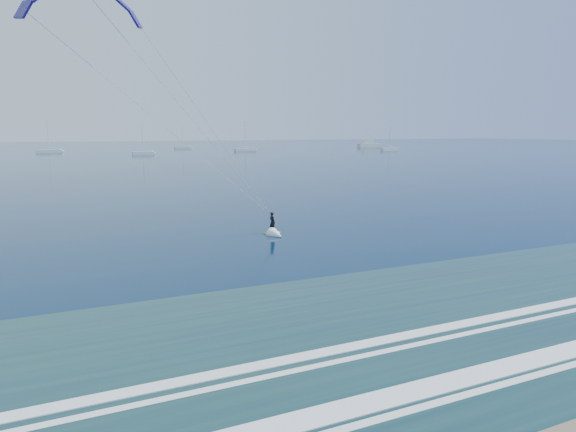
{
  "coord_description": "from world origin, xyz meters",
  "views": [
    {
      "loc": [
        -14.36,
        -7.39,
        8.79
      ],
      "look_at": [
        1.31,
        26.37,
        2.59
      ],
      "focal_mm": 32.0,
      "sensor_mm": 36.0,
      "label": 1
    }
  ],
  "objects_px": {
    "sailboat_2": "(49,151)",
    "sailboat_4": "(183,147)",
    "sailboat_5": "(245,149)",
    "sailboat_6": "(389,149)",
    "sailboat_3": "(143,153)",
    "kitesurfer_rig": "(195,124)",
    "motor_yacht": "(369,144)"
  },
  "relations": [
    {
      "from": "motor_yacht",
      "to": "sailboat_4",
      "type": "height_order",
      "value": "sailboat_4"
    },
    {
      "from": "kitesurfer_rig",
      "to": "sailboat_3",
      "type": "height_order",
      "value": "kitesurfer_rig"
    },
    {
      "from": "sailboat_4",
      "to": "sailboat_5",
      "type": "relative_size",
      "value": 0.9
    },
    {
      "from": "kitesurfer_rig",
      "to": "motor_yacht",
      "type": "height_order",
      "value": "kitesurfer_rig"
    },
    {
      "from": "sailboat_3",
      "to": "sailboat_4",
      "type": "relative_size",
      "value": 0.95
    },
    {
      "from": "sailboat_2",
      "to": "motor_yacht",
      "type": "bearing_deg",
      "value": 2.7
    },
    {
      "from": "sailboat_4",
      "to": "sailboat_2",
      "type": "bearing_deg",
      "value": -156.72
    },
    {
      "from": "sailboat_2",
      "to": "sailboat_4",
      "type": "height_order",
      "value": "sailboat_2"
    },
    {
      "from": "sailboat_4",
      "to": "sailboat_6",
      "type": "xyz_separation_m",
      "value": [
        75.8,
        -68.57,
        -0.01
      ]
    },
    {
      "from": "sailboat_2",
      "to": "sailboat_5",
      "type": "xyz_separation_m",
      "value": [
        78.02,
        -17.7,
        -0.0
      ]
    },
    {
      "from": "sailboat_6",
      "to": "sailboat_3",
      "type": "bearing_deg",
      "value": 175.5
    },
    {
      "from": "kitesurfer_rig",
      "to": "sailboat_5",
      "type": "distance_m",
      "value": 190.02
    },
    {
      "from": "sailboat_3",
      "to": "sailboat_4",
      "type": "height_order",
      "value": "sailboat_4"
    },
    {
      "from": "kitesurfer_rig",
      "to": "sailboat_2",
      "type": "height_order",
      "value": "kitesurfer_rig"
    },
    {
      "from": "sailboat_3",
      "to": "sailboat_5",
      "type": "xyz_separation_m",
      "value": [
        46.3,
        16.36,
        0.01
      ]
    },
    {
      "from": "motor_yacht",
      "to": "sailboat_3",
      "type": "relative_size",
      "value": 1.23
    },
    {
      "from": "sailboat_3",
      "to": "sailboat_6",
      "type": "xyz_separation_m",
      "value": [
        105.07,
        -8.27,
        -0.0
      ]
    },
    {
      "from": "sailboat_2",
      "to": "sailboat_4",
      "type": "bearing_deg",
      "value": 23.28
    },
    {
      "from": "sailboat_3",
      "to": "kitesurfer_rig",
      "type": "bearing_deg",
      "value": -97.92
    },
    {
      "from": "sailboat_3",
      "to": "sailboat_6",
      "type": "relative_size",
      "value": 1.02
    },
    {
      "from": "motor_yacht",
      "to": "sailboat_2",
      "type": "height_order",
      "value": "sailboat_2"
    },
    {
      "from": "sailboat_2",
      "to": "sailboat_3",
      "type": "height_order",
      "value": "sailboat_2"
    },
    {
      "from": "sailboat_2",
      "to": "sailboat_4",
      "type": "distance_m",
      "value": 66.4
    },
    {
      "from": "sailboat_4",
      "to": "kitesurfer_rig",
      "type": "bearing_deg",
      "value": -103.15
    },
    {
      "from": "motor_yacht",
      "to": "kitesurfer_rig",
      "type": "bearing_deg",
      "value": -126.56
    },
    {
      "from": "sailboat_5",
      "to": "sailboat_6",
      "type": "bearing_deg",
      "value": -22.73
    },
    {
      "from": "motor_yacht",
      "to": "sailboat_4",
      "type": "xyz_separation_m",
      "value": [
        -98.34,
        18.73,
        -0.79
      ]
    },
    {
      "from": "sailboat_2",
      "to": "sailboat_6",
      "type": "height_order",
      "value": "sailboat_2"
    },
    {
      "from": "sailboat_2",
      "to": "sailboat_6",
      "type": "bearing_deg",
      "value": -17.19
    },
    {
      "from": "kitesurfer_rig",
      "to": "sailboat_6",
      "type": "xyz_separation_m",
      "value": [
        127.42,
        152.36,
        -8.61
      ]
    },
    {
      "from": "sailboat_6",
      "to": "sailboat_2",
      "type": "bearing_deg",
      "value": 162.81
    },
    {
      "from": "kitesurfer_rig",
      "to": "sailboat_2",
      "type": "xyz_separation_m",
      "value": [
        -9.37,
        194.68,
        -8.59
      ]
    }
  ]
}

